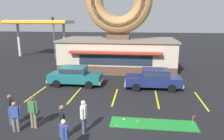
% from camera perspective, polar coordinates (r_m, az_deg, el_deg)
% --- Properties ---
extents(ground_plane, '(160.00, 160.00, 0.00)m').
position_cam_1_polar(ground_plane, '(11.65, -8.35, -15.23)').
color(ground_plane, black).
extents(donut_shop_building, '(12.30, 6.75, 10.96)m').
position_cam_1_polar(donut_shop_building, '(23.96, 1.64, 9.02)').
color(donut_shop_building, brown).
rests_on(donut_shop_building, ground).
extents(putting_mat, '(4.60, 1.23, 0.03)m').
position_cam_1_polar(putting_mat, '(12.28, 10.67, -13.67)').
color(putting_mat, '#1E842D').
rests_on(putting_mat, ground).
extents(mini_donut_near_left, '(0.13, 0.13, 0.04)m').
position_cam_1_polar(mini_donut_near_left, '(12.43, 6.82, -13.01)').
color(mini_donut_near_left, '#D8667F').
rests_on(mini_donut_near_left, putting_mat).
extents(mini_donut_near_right, '(0.13, 0.13, 0.04)m').
position_cam_1_polar(mini_donut_near_right, '(11.87, 1.22, -14.26)').
color(mini_donut_near_right, '#D8667F').
rests_on(mini_donut_near_right, putting_mat).
extents(mini_donut_mid_left, '(0.13, 0.13, 0.04)m').
position_cam_1_polar(mini_donut_mid_left, '(12.52, 3.09, -12.72)').
color(mini_donut_mid_left, '#E5C666').
rests_on(mini_donut_mid_left, putting_mat).
extents(mini_donut_mid_centre, '(0.13, 0.13, 0.04)m').
position_cam_1_polar(mini_donut_mid_centre, '(12.69, 10.31, -12.56)').
color(mini_donut_mid_centre, '#A5724C').
rests_on(mini_donut_mid_centre, putting_mat).
extents(golf_ball, '(0.04, 0.04, 0.04)m').
position_cam_1_polar(golf_ball, '(12.27, 6.58, -13.36)').
color(golf_ball, white).
rests_on(golf_ball, putting_mat).
extents(putting_flag_pin, '(0.13, 0.01, 0.55)m').
position_cam_1_polar(putting_flag_pin, '(12.49, 20.53, -11.70)').
color(putting_flag_pin, silver).
rests_on(putting_flag_pin, putting_mat).
extents(car_teal, '(4.57, 2.00, 1.60)m').
position_cam_1_polar(car_teal, '(18.73, -9.69, -1.30)').
color(car_teal, '#196066').
rests_on(car_teal, ground).
extents(car_navy, '(4.61, 2.08, 1.60)m').
position_cam_1_polar(car_navy, '(17.87, 10.87, -2.07)').
color(car_navy, navy).
rests_on(car_navy, ground).
extents(pedestrian_blue_sweater_man, '(0.37, 0.56, 1.70)m').
position_cam_1_polar(pedestrian_blue_sweater_man, '(10.57, -12.86, -12.79)').
color(pedestrian_blue_sweater_man, '#474C66').
rests_on(pedestrian_blue_sweater_man, ground).
extents(pedestrian_hooded_kid, '(0.24, 0.60, 1.70)m').
position_cam_1_polar(pedestrian_hooded_kid, '(10.96, -7.43, -11.61)').
color(pedestrian_hooded_kid, '#474C66').
rests_on(pedestrian_hooded_kid, ground).
extents(pedestrian_leather_jacket_man, '(0.44, 0.46, 1.60)m').
position_cam_1_polar(pedestrian_leather_jacket_man, '(9.50, -12.41, -16.40)').
color(pedestrian_leather_jacket_man, '#474C66').
rests_on(pedestrian_leather_jacket_man, ground).
extents(pedestrian_clipboard_woman, '(0.58, 0.33, 1.58)m').
position_cam_1_polar(pedestrian_clipboard_woman, '(12.03, -24.02, -10.76)').
color(pedestrian_clipboard_woman, slate).
rests_on(pedestrian_clipboard_woman, ground).
extents(pedestrian_beanie_man, '(0.58, 0.32, 1.75)m').
position_cam_1_polar(pedestrian_beanie_man, '(12.02, -20.00, -9.86)').
color(pedestrian_beanie_man, '#7F7056').
rests_on(pedestrian_beanie_man, ground).
extents(pedestrian_crossing_woman, '(0.52, 0.40, 1.73)m').
position_cam_1_polar(pedestrian_crossing_woman, '(12.72, -24.96, -9.09)').
color(pedestrian_crossing_woman, '#474C66').
rests_on(pedestrian_crossing_woman, ground).
extents(trash_bin, '(0.57, 0.57, 0.97)m').
position_cam_1_polar(trash_bin, '(22.66, -12.17, 0.17)').
color(trash_bin, '#1E662D').
rests_on(trash_bin, ground).
extents(traffic_light_pole, '(0.28, 0.47, 5.80)m').
position_cam_1_polar(traffic_light_pole, '(30.95, -15.00, 9.50)').
color(traffic_light_pole, '#595B60').
rests_on(traffic_light_pole, ground).
extents(gas_station_canopy, '(9.00, 4.46, 5.30)m').
position_cam_1_polar(gas_station_canopy, '(33.74, -18.31, 11.52)').
color(gas_station_canopy, silver).
rests_on(gas_station_canopy, ground).
extents(parking_stripe_far_left, '(0.12, 3.60, 0.01)m').
position_cam_1_polar(parking_stripe_far_left, '(17.59, -19.16, -5.79)').
color(parking_stripe_far_left, yellow).
rests_on(parking_stripe_far_left, ground).
extents(parking_stripe_left, '(0.12, 3.60, 0.01)m').
position_cam_1_polar(parking_stripe_left, '(16.51, -9.71, -6.48)').
color(parking_stripe_left, yellow).
rests_on(parking_stripe_left, ground).
extents(parking_stripe_mid_left, '(0.12, 3.60, 0.01)m').
position_cam_1_polar(parking_stripe_mid_left, '(15.92, 0.76, -7.03)').
color(parking_stripe_mid_left, yellow).
rests_on(parking_stripe_mid_left, ground).
extents(parking_stripe_centre, '(0.12, 3.60, 0.01)m').
position_cam_1_polar(parking_stripe_centre, '(15.89, 11.66, -7.36)').
color(parking_stripe_centre, yellow).
rests_on(parking_stripe_centre, ground).
extents(parking_stripe_mid_right, '(0.12, 3.60, 0.01)m').
position_cam_1_polar(parking_stripe_mid_right, '(16.42, 22.24, -7.43)').
color(parking_stripe_mid_right, yellow).
rests_on(parking_stripe_mid_right, ground).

